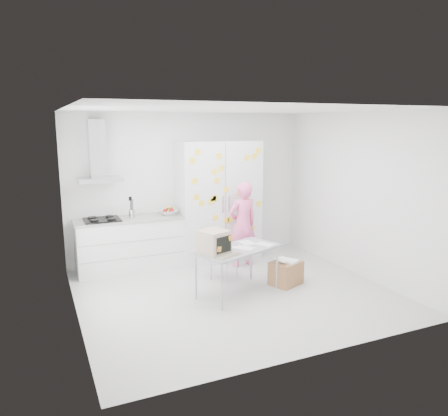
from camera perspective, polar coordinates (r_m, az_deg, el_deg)
name	(u,v)px	position (r m, az deg, el deg)	size (l,w,h in m)	color
floor	(234,293)	(6.71, 1.38, -11.06)	(4.50, 4.00, 0.02)	silver
walls	(216,197)	(6.97, -1.08, 1.43)	(4.52, 4.01, 2.70)	white
ceiling	(235,109)	(6.22, 1.49, 12.76)	(4.50, 4.00, 0.02)	white
counter_run	(130,243)	(7.74, -12.14, -4.51)	(1.84, 0.63, 1.28)	white
range_hood	(98,157)	(7.55, -16.19, 6.38)	(0.70, 0.48, 1.01)	silver
tall_cabinet	(218,201)	(8.05, -0.74, 0.93)	(1.50, 0.68, 2.20)	silver
person	(243,224)	(7.70, 2.44, -2.16)	(0.55, 0.36, 1.51)	pink
desk	(223,246)	(6.28, -0.09, -4.97)	(1.44, 1.06, 1.03)	#91989A
chair	(221,250)	(7.14, -0.45, -5.56)	(0.52, 0.52, 0.84)	beige
cardboard_box	(286,273)	(7.03, 8.09, -8.35)	(0.57, 0.52, 0.41)	#9E6E44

